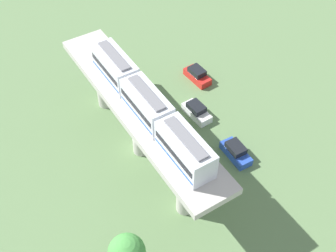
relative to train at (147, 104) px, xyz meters
The scene contains 7 objects.
ground_plane 9.51m from the train, 90.00° to the left, with size 120.00×120.00×0.00m, color #5B7A4C.
viaduct 3.97m from the train, 90.00° to the left, with size 5.20×28.85×7.77m.
train is the anchor object (origin of this frame).
parked_car_white 12.75m from the train, 20.50° to the left, with size 2.03×4.29×1.76m.
parked_car_blue 13.21m from the train, 27.25° to the right, with size 1.97×4.27×1.76m.
parked_car_red 17.96m from the train, 34.99° to the left, with size 2.05×4.30×1.76m.
tree_near_viaduct 14.41m from the train, 128.82° to the right, with size 3.44×3.44×5.45m.
Camera 1 is at (-14.65, -29.39, 39.55)m, focal length 46.00 mm.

